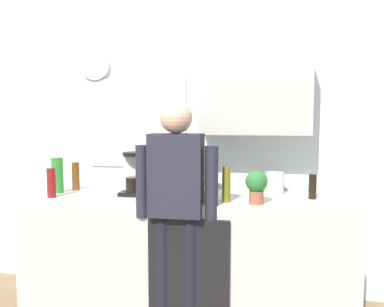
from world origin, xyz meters
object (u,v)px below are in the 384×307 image
Objects in this scene: coffee_maker at (135,175)px; bottle_green_wine at (142,179)px; potted_plant at (256,185)px; bottle_amber_beer at (76,176)px; bottle_clear_soda at (58,175)px; bottle_dark_sauce at (313,187)px; storage_canister at (275,183)px; person_at_sink at (176,197)px; bottle_red_vinegar at (51,183)px; bottle_olive_oil at (226,184)px; dish_soap at (256,184)px; cup_white_mug at (186,187)px.

coffee_maker reaches higher than bottle_green_wine.
bottle_amber_beer is at bearing 169.46° from potted_plant.
bottle_clear_soda is 1.96m from bottle_dark_sauce.
bottle_clear_soda is at bearing -172.08° from storage_canister.
person_at_sink reaches higher than storage_canister.
bottle_amber_beer is (0.04, 0.31, 0.00)m from bottle_red_vinegar.
potted_plant is at bearing -10.54° from bottle_amber_beer.
bottle_olive_oil is 1.09× the size of potted_plant.
coffee_maker is 0.94m from dish_soap.
bottle_green_wine reaches higher than bottle_dark_sauce.
dish_soap is (-0.00, 0.35, -0.05)m from potted_plant.
bottle_amber_beer is at bearing 171.05° from coffee_maker.
bottle_red_vinegar is 0.14× the size of person_at_sink.
person_at_sink reaches higher than bottle_dark_sauce.
bottle_clear_soda is 0.17× the size of person_at_sink.
bottle_dark_sauce is at bearing -28.60° from storage_canister.
cup_white_mug is 0.69m from storage_canister.
bottle_clear_soda reaches higher than bottle_olive_oil.
bottle_green_wine is at bearing -128.64° from cup_white_mug.
bottle_clear_soda is 2.95× the size of cup_white_mug.
storage_canister is (-0.26, 0.14, -0.01)m from bottle_dark_sauce.
potted_plant is 1.28× the size of dish_soap.
bottle_amber_beer is at bearing 82.88° from bottle_red_vinegar.
coffee_maker is 1.50× the size of bottle_red_vinegar.
potted_plant reaches higher than storage_canister.
bottle_green_wine is at bearing 1.27° from bottle_red_vinegar.
bottle_olive_oil is at bearing -134.35° from storage_canister.
person_at_sink is (-0.33, -0.13, -0.07)m from bottle_olive_oil.
coffee_maker is 0.94m from potted_plant.
potted_plant reaches higher than bottle_red_vinegar.
coffee_maker is 1.33m from bottle_dark_sauce.
bottle_olive_oil is at bearing -12.98° from coffee_maker.
potted_plant reaches higher than cup_white_mug.
potted_plant is 0.41m from storage_canister.
dish_soap is at bearing 164.36° from bottle_dark_sauce.
potted_plant is at bearing -11.45° from coffee_maker.
bottle_green_wine reaches higher than bottle_amber_beer.
bottle_olive_oil is (1.34, -0.12, -0.02)m from bottle_clear_soda.
coffee_maker is at bearing -177.88° from bottle_dark_sauce.
dish_soap is at bearing 58.00° from bottle_olive_oil.
person_at_sink is (0.39, -0.30, -0.10)m from coffee_maker.
bottle_dark_sauce is at bearing -1.09° from bottle_amber_beer.
bottle_clear_soda is 1.22× the size of potted_plant.
potted_plant is (0.92, -0.19, -0.01)m from coffee_maker.
bottle_amber_beer is at bearing -178.07° from cup_white_mug.
bottle_olive_oil reaches higher than potted_plant.
dish_soap reaches higher than cup_white_mug.
bottle_amber_beer and potted_plant have the same top height.
bottle_green_wine is 1.07× the size of bottle_clear_soda.
bottle_amber_beer is at bearing 168.73° from bottle_olive_oil.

